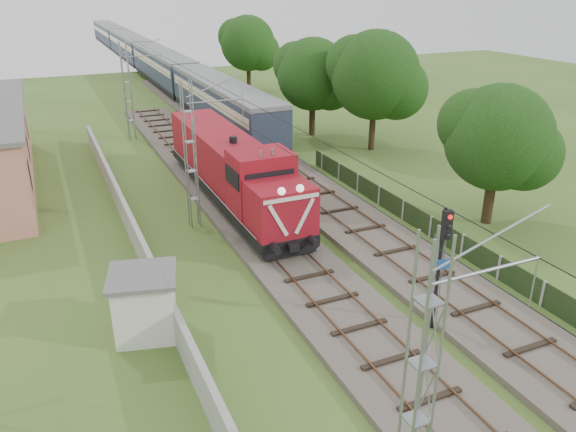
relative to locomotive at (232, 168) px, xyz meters
name	(u,v)px	position (x,y,z in m)	size (l,w,h in m)	color
ground	(350,326)	(0.00, -14.32, -2.29)	(140.00, 140.00, 0.00)	#3E5921
track_main	(280,250)	(0.00, -7.32, -2.11)	(4.20, 70.00, 0.45)	#6B6054
track_side	(273,164)	(5.00, 5.68, -2.11)	(4.20, 80.00, 0.45)	#6B6054
catenary	(191,155)	(-2.95, -2.32, 1.76)	(3.31, 70.00, 8.00)	gray
boundary_wall	(130,224)	(-6.50, -2.32, -1.54)	(0.25, 40.00, 1.50)	#9E9E99
fence	(463,246)	(8.00, -11.32, -1.69)	(0.12, 32.00, 1.20)	black
locomotive	(232,168)	(0.00, 0.00, 0.00)	(3.09, 17.63, 4.48)	black
coach_rake	(144,54)	(5.00, 53.51, 0.34)	(3.20, 95.58, 3.70)	black
signal_post	(443,249)	(2.87, -15.81, 1.21)	(0.56, 0.44, 5.10)	black
relay_hut	(145,303)	(-7.40, -11.51, -0.99)	(3.04, 3.04, 2.59)	silver
tree_a	(499,139)	(12.17, -8.50, 2.53)	(5.97, 5.68, 7.74)	#3C2C18
tree_b	(376,76)	(14.02, 6.66, 3.47)	(7.13, 6.79, 9.24)	#3C2C18
tree_c	(314,75)	(11.66, 12.61, 2.86)	(6.37, 6.07, 8.26)	#3C2C18
tree_d	(249,44)	(14.00, 34.76, 3.18)	(6.77, 6.44, 8.77)	#3C2C18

